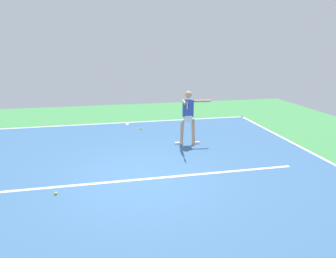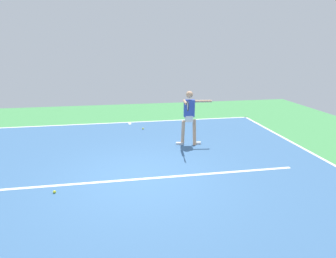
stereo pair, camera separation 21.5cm
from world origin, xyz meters
name	(u,v)px [view 1 (the left image)]	position (x,y,z in m)	size (l,w,h in m)	color
ground_plane	(142,178)	(0.00, 0.00, 0.00)	(19.29, 19.29, 0.00)	#428E4C
court_surface	(142,178)	(0.00, 0.00, 0.00)	(10.77, 11.21, 0.00)	#38608E
court_line_baseline_near	(127,123)	(0.00, -5.56, 0.00)	(10.77, 0.10, 0.01)	white
court_line_sideline_left	(329,162)	(-5.33, 0.00, 0.00)	(0.10, 11.21, 0.01)	white
court_line_service	(142,179)	(0.00, 0.07, 0.00)	(8.08, 0.10, 0.01)	white
court_line_centre_mark	(127,124)	(0.00, -5.36, 0.00)	(0.10, 0.30, 0.01)	white
tennis_player	(188,114)	(-1.80, -2.26, 1.04)	(1.14, 1.22, 1.80)	tan
tennis_ball_near_service_line	(56,193)	(1.96, 0.44, 0.03)	(0.07, 0.07, 0.07)	yellow
tennis_ball_centre_court	(141,129)	(-0.46, -4.36, 0.03)	(0.07, 0.07, 0.07)	yellow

